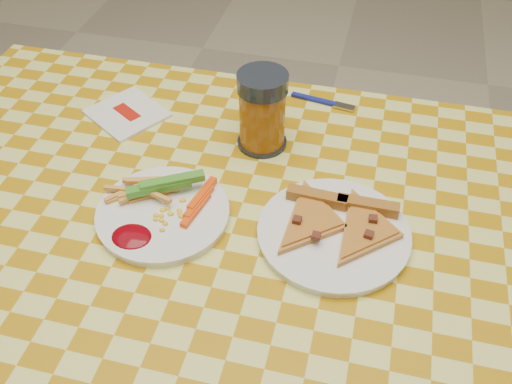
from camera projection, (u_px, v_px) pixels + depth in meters
table at (233, 264)px, 0.94m from camera, size 1.28×0.88×0.76m
plate_left at (163, 215)px, 0.91m from camera, size 0.27×0.27×0.01m
plate_right at (333, 234)px, 0.87m from camera, size 0.29×0.29×0.01m
fries_veggies at (160, 199)px, 0.91m from camera, size 0.19×0.17×0.04m
pizza_slices at (338, 222)px, 0.87m from camera, size 0.21×0.19×0.02m
drink_glass at (262, 111)px, 0.99m from camera, size 0.09×0.09×0.15m
napkin at (127, 113)px, 1.11m from camera, size 0.18×0.17×0.01m
fork at (324, 102)px, 1.13m from camera, size 0.13×0.04×0.01m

